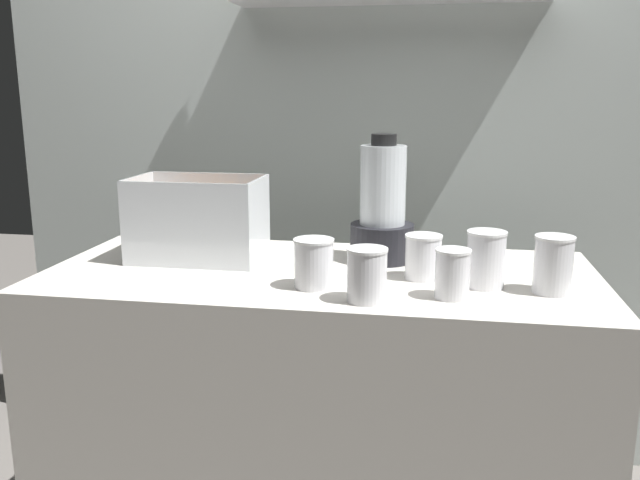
# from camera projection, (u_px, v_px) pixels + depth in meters

# --- Properties ---
(counter) EXTENTS (1.40, 0.64, 0.90)m
(counter) POSITION_uv_depth(u_px,v_px,m) (320.00, 430.00, 1.81)
(counter) COLOR beige
(counter) RESTS_ON ground_plane
(back_wall_unit) EXTENTS (2.60, 0.24, 2.50)m
(back_wall_unit) POSITION_uv_depth(u_px,v_px,m) (357.00, 116.00, 2.36)
(back_wall_unit) COLOR silver
(back_wall_unit) RESTS_ON ground_plane
(carrot_display_bin) EXTENTS (0.35, 0.21, 0.22)m
(carrot_display_bin) POSITION_uv_depth(u_px,v_px,m) (200.00, 232.00, 1.80)
(carrot_display_bin) COLOR white
(carrot_display_bin) RESTS_ON counter
(blender_pitcher) EXTENTS (0.17, 0.17, 0.34)m
(blender_pitcher) POSITION_uv_depth(u_px,v_px,m) (382.00, 212.00, 1.78)
(blender_pitcher) COLOR black
(blender_pitcher) RESTS_ON counter
(juice_cup_carrot_far_left) EXTENTS (0.10, 0.10, 0.12)m
(juice_cup_carrot_far_left) POSITION_uv_depth(u_px,v_px,m) (314.00, 267.00, 1.55)
(juice_cup_carrot_far_left) COLOR white
(juice_cup_carrot_far_left) RESTS_ON counter
(juice_cup_orange_left) EXTENTS (0.09, 0.09, 0.12)m
(juice_cup_orange_left) POSITION_uv_depth(u_px,v_px,m) (367.00, 278.00, 1.45)
(juice_cup_orange_left) COLOR white
(juice_cup_orange_left) RESTS_ON counter
(juice_cup_orange_middle) EXTENTS (0.09, 0.09, 0.11)m
(juice_cup_orange_middle) POSITION_uv_depth(u_px,v_px,m) (423.00, 258.00, 1.62)
(juice_cup_orange_middle) COLOR white
(juice_cup_orange_middle) RESTS_ON counter
(juice_cup_beet_right) EXTENTS (0.08, 0.08, 0.11)m
(juice_cup_beet_right) POSITION_uv_depth(u_px,v_px,m) (452.00, 276.00, 1.47)
(juice_cup_beet_right) COLOR white
(juice_cup_beet_right) RESTS_ON counter
(juice_cup_orange_far_right) EXTENTS (0.09, 0.09, 0.13)m
(juice_cup_orange_far_right) POSITION_uv_depth(u_px,v_px,m) (486.00, 261.00, 1.55)
(juice_cup_orange_far_right) COLOR white
(juice_cup_orange_far_right) RESTS_ON counter
(juice_cup_mango_rightmost) EXTENTS (0.09, 0.09, 0.13)m
(juice_cup_mango_rightmost) POSITION_uv_depth(u_px,v_px,m) (553.00, 267.00, 1.50)
(juice_cup_mango_rightmost) COLOR white
(juice_cup_mango_rightmost) RESTS_ON counter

